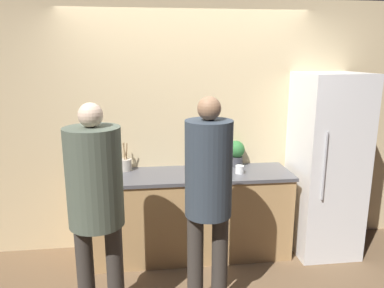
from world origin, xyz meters
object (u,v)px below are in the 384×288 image
at_px(person_center, 208,188).
at_px(potted_plant, 236,152).
at_px(utensil_crock, 126,164).
at_px(refrigerator, 325,165).
at_px(person_left, 95,194).
at_px(bottle_clear, 100,164).
at_px(fruit_bowl, 205,164).
at_px(cup_white, 240,170).

distance_m(person_center, potted_plant, 1.22).
xyz_separation_m(utensil_crock, potted_plant, (1.16, 0.04, 0.08)).
bearing_deg(refrigerator, potted_plant, 163.94).
distance_m(person_left, bottle_clear, 1.05).
height_order(refrigerator, person_left, refrigerator).
relative_size(fruit_bowl, potted_plant, 1.15).
distance_m(person_left, potted_plant, 1.76).
bearing_deg(person_left, person_center, 2.83).
relative_size(refrigerator, fruit_bowl, 5.98).
xyz_separation_m(refrigerator, potted_plant, (-0.89, 0.26, 0.09)).
bearing_deg(refrigerator, person_left, -157.90).
height_order(person_left, person_center, person_center).
relative_size(person_left, potted_plant, 6.35).
bearing_deg(potted_plant, refrigerator, -16.06).
height_order(utensil_crock, cup_white, utensil_crock).
height_order(cup_white, potted_plant, potted_plant).
height_order(bottle_clear, cup_white, bottle_clear).
xyz_separation_m(person_center, cup_white, (0.46, 0.84, -0.13)).
xyz_separation_m(refrigerator, bottle_clear, (-2.30, 0.14, 0.05)).
bearing_deg(refrigerator, bottle_clear, 176.40).
bearing_deg(person_center, bottle_clear, 132.58).
bearing_deg(utensil_crock, bottle_clear, -163.30).
bearing_deg(fruit_bowl, cup_white, -33.35).
relative_size(person_center, fruit_bowl, 5.60).
relative_size(refrigerator, utensil_crock, 6.39).
bearing_deg(utensil_crock, person_center, -57.87).
bearing_deg(potted_plant, utensil_crock, -178.11).
bearing_deg(utensil_crock, cup_white, -11.56).
xyz_separation_m(person_left, person_center, (0.84, 0.04, -0.01)).
relative_size(refrigerator, person_center, 1.07).
bearing_deg(person_center, person_left, -177.17).
distance_m(cup_white, potted_plant, 0.29).
height_order(refrigerator, cup_white, refrigerator).
relative_size(fruit_bowl, bottle_clear, 1.22).
bearing_deg(potted_plant, bottle_clear, -175.45).
bearing_deg(refrigerator, person_center, -148.09).
xyz_separation_m(person_center, utensil_crock, (-0.68, 1.08, -0.10)).
distance_m(refrigerator, cup_white, 0.92).
bearing_deg(utensil_crock, potted_plant, 1.89).
distance_m(refrigerator, person_center, 1.63).
height_order(refrigerator, utensil_crock, refrigerator).
xyz_separation_m(bottle_clear, potted_plant, (1.41, 0.11, 0.05)).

